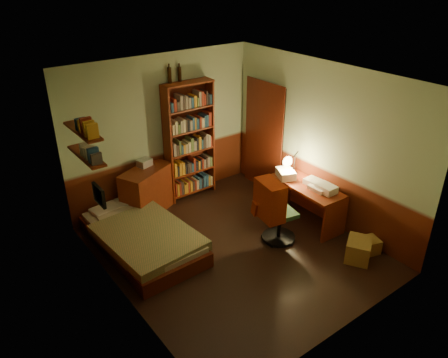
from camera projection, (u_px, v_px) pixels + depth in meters
floor at (234, 250)px, 6.59m from camera, size 3.50×4.00×0.02m
ceiling at (236, 78)px, 5.40m from camera, size 3.50×4.00×0.02m
wall_back at (162, 131)px, 7.43m from camera, size 3.50×0.02×2.60m
wall_left at (116, 213)px, 5.06m from camera, size 0.02×4.00×2.60m
wall_right at (322, 143)px, 6.94m from camera, size 0.02×4.00×2.60m
wall_front at (353, 240)px, 4.57m from camera, size 3.50×0.02×2.60m
doorway at (265, 137)px, 7.98m from camera, size 0.06×0.90×2.00m
door_trim at (263, 138)px, 7.96m from camera, size 0.02×0.98×2.08m
bed at (141, 230)px, 6.52m from camera, size 1.15×2.09×0.61m
dresser at (147, 191)px, 7.40m from camera, size 1.02×0.79×0.81m
mini_stereo at (145, 163)px, 7.31m from camera, size 0.27×0.23×0.12m
bookshelf at (190, 141)px, 7.66m from camera, size 0.91×0.32×2.11m
bottle_left at (170, 75)px, 7.06m from camera, size 0.08×0.08×0.25m
bottle_right at (180, 74)px, 7.17m from camera, size 0.08×0.08×0.24m
desk at (305, 203)px, 7.16m from camera, size 0.59×1.29×0.68m
paper_stack at (286, 174)px, 7.21m from camera, size 0.36×0.41×0.14m
desk_lamp at (295, 155)px, 7.22m from camera, size 0.24×0.24×0.67m
office_chair at (280, 210)px, 6.61m from camera, size 0.60×0.55×1.05m
red_jacket at (277, 157)px, 6.37m from camera, size 0.45×0.57×0.59m
wall_shelf_lower at (86, 156)px, 5.77m from camera, size 0.20×0.90×0.03m
wall_shelf_upper at (83, 131)px, 5.61m from camera, size 0.20×0.90×0.03m
framed_picture at (99, 195)px, 5.53m from camera, size 0.04×0.32×0.26m
cardboard_box_a at (359, 250)px, 6.33m from camera, size 0.53×0.50×0.31m
cardboard_box_b at (368, 246)px, 6.49m from camera, size 0.39×0.35×0.23m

